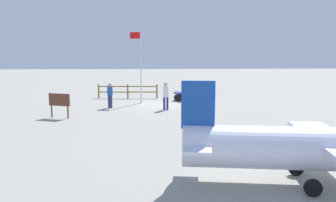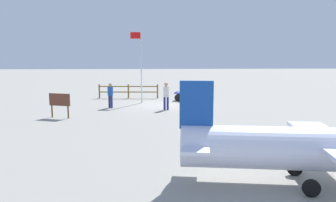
{
  "view_description": "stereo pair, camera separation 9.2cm",
  "coord_description": "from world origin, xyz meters",
  "px_view_note": "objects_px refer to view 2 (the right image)",
  "views": [
    {
      "loc": [
        0.95,
        23.04,
        3.47
      ],
      "look_at": [
        -0.01,
        6.0,
        1.09
      ],
      "focal_mm": 35.38,
      "sensor_mm": 36.0,
      "label": 1
    },
    {
      "loc": [
        0.85,
        23.05,
        3.47
      ],
      "look_at": [
        -0.01,
        6.0,
        1.09
      ],
      "focal_mm": 35.38,
      "sensor_mm": 36.0,
      "label": 2
    }
  ],
  "objects_px": {
    "suitcase_grey": "(196,90)",
    "worker_lead": "(166,94)",
    "flagpole": "(140,62)",
    "signboard": "(60,101)",
    "suitcase_maroon": "(187,91)",
    "worker_trailing": "(110,93)",
    "luggage_cart": "(189,95)",
    "suitcase_tan": "(188,91)"
  },
  "relations": [
    {
      "from": "luggage_cart",
      "to": "signboard",
      "type": "bearing_deg",
      "value": 39.16
    },
    {
      "from": "signboard",
      "to": "suitcase_grey",
      "type": "bearing_deg",
      "value": -142.42
    },
    {
      "from": "luggage_cart",
      "to": "suitcase_tan",
      "type": "xyz_separation_m",
      "value": [
        0.1,
        0.29,
        0.35
      ]
    },
    {
      "from": "worker_lead",
      "to": "signboard",
      "type": "bearing_deg",
      "value": 21.94
    },
    {
      "from": "suitcase_tan",
      "to": "signboard",
      "type": "distance_m",
      "value": 9.99
    },
    {
      "from": "signboard",
      "to": "suitcase_maroon",
      "type": "bearing_deg",
      "value": -141.81
    },
    {
      "from": "suitcase_tan",
      "to": "flagpole",
      "type": "distance_m",
      "value": 4.17
    },
    {
      "from": "suitcase_tan",
      "to": "worker_trailing",
      "type": "height_order",
      "value": "worker_trailing"
    },
    {
      "from": "worker_trailing",
      "to": "worker_lead",
      "type": "bearing_deg",
      "value": 165.17
    },
    {
      "from": "signboard",
      "to": "worker_lead",
      "type": "bearing_deg",
      "value": -158.06
    },
    {
      "from": "suitcase_grey",
      "to": "flagpole",
      "type": "distance_m",
      "value": 4.74
    },
    {
      "from": "suitcase_tan",
      "to": "suitcase_grey",
      "type": "bearing_deg",
      "value": -151.92
    },
    {
      "from": "luggage_cart",
      "to": "flagpole",
      "type": "distance_m",
      "value": 4.49
    },
    {
      "from": "worker_lead",
      "to": "suitcase_maroon",
      "type": "bearing_deg",
      "value": -115.02
    },
    {
      "from": "suitcase_maroon",
      "to": "signboard",
      "type": "relative_size",
      "value": 0.48
    },
    {
      "from": "suitcase_grey",
      "to": "worker_lead",
      "type": "relative_size",
      "value": 0.36
    },
    {
      "from": "luggage_cart",
      "to": "flagpole",
      "type": "bearing_deg",
      "value": 13.83
    },
    {
      "from": "suitcase_tan",
      "to": "flagpole",
      "type": "xyz_separation_m",
      "value": [
        3.54,
        0.6,
        2.11
      ]
    },
    {
      "from": "suitcase_grey",
      "to": "worker_lead",
      "type": "xyz_separation_m",
      "value": [
        2.44,
        4.08,
        0.2
      ]
    },
    {
      "from": "luggage_cart",
      "to": "worker_lead",
      "type": "height_order",
      "value": "worker_lead"
    },
    {
      "from": "suitcase_maroon",
      "to": "signboard",
      "type": "bearing_deg",
      "value": 38.19
    },
    {
      "from": "luggage_cart",
      "to": "suitcase_maroon",
      "type": "height_order",
      "value": "suitcase_maroon"
    },
    {
      "from": "suitcase_maroon",
      "to": "luggage_cart",
      "type": "bearing_deg",
      "value": -119.98
    },
    {
      "from": "suitcase_grey",
      "to": "suitcase_maroon",
      "type": "relative_size",
      "value": 0.98
    },
    {
      "from": "worker_trailing",
      "to": "suitcase_maroon",
      "type": "bearing_deg",
      "value": -153.26
    },
    {
      "from": "luggage_cart",
      "to": "signboard",
      "type": "relative_size",
      "value": 1.73
    },
    {
      "from": "worker_trailing",
      "to": "luggage_cart",
      "type": "bearing_deg",
      "value": -150.96
    },
    {
      "from": "luggage_cart",
      "to": "suitcase_maroon",
      "type": "bearing_deg",
      "value": 60.02
    },
    {
      "from": "suitcase_tan",
      "to": "signboard",
      "type": "relative_size",
      "value": 0.42
    },
    {
      "from": "suitcase_maroon",
      "to": "suitcase_grey",
      "type": "bearing_deg",
      "value": -149.52
    },
    {
      "from": "luggage_cart",
      "to": "suitcase_tan",
      "type": "bearing_deg",
      "value": 71.08
    },
    {
      "from": "luggage_cart",
      "to": "flagpole",
      "type": "xyz_separation_m",
      "value": [
        3.64,
        0.9,
        2.47
      ]
    },
    {
      "from": "suitcase_tan",
      "to": "luggage_cart",
      "type": "bearing_deg",
      "value": -108.92
    },
    {
      "from": "worker_lead",
      "to": "flagpole",
      "type": "height_order",
      "value": "flagpole"
    },
    {
      "from": "worker_lead",
      "to": "suitcase_grey",
      "type": "bearing_deg",
      "value": -120.87
    },
    {
      "from": "worker_trailing",
      "to": "flagpole",
      "type": "distance_m",
      "value": 3.53
    },
    {
      "from": "flagpole",
      "to": "signboard",
      "type": "height_order",
      "value": "flagpole"
    },
    {
      "from": "suitcase_grey",
      "to": "worker_lead",
      "type": "distance_m",
      "value": 4.76
    },
    {
      "from": "suitcase_tan",
      "to": "worker_lead",
      "type": "bearing_deg",
      "value": 63.97
    },
    {
      "from": "suitcase_tan",
      "to": "suitcase_grey",
      "type": "relative_size",
      "value": 0.9
    },
    {
      "from": "suitcase_grey",
      "to": "flagpole",
      "type": "xyz_separation_m",
      "value": [
        4.14,
        0.93,
        2.1
      ]
    },
    {
      "from": "suitcase_grey",
      "to": "luggage_cart",
      "type": "bearing_deg",
      "value": 3.32
    }
  ]
}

